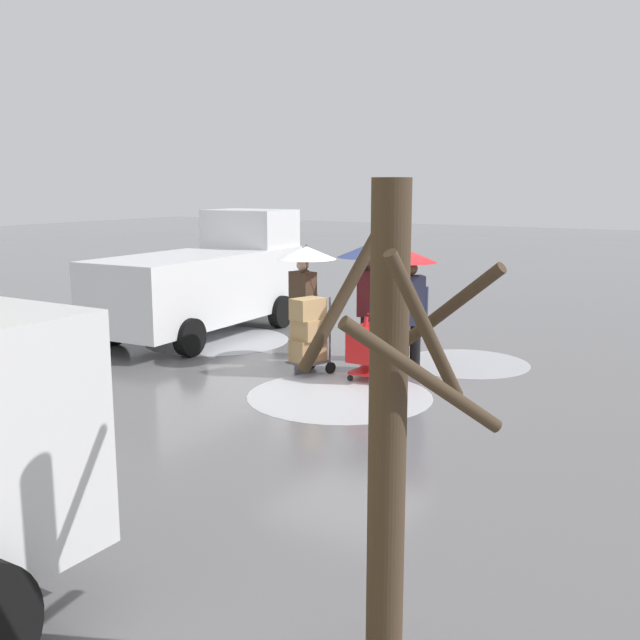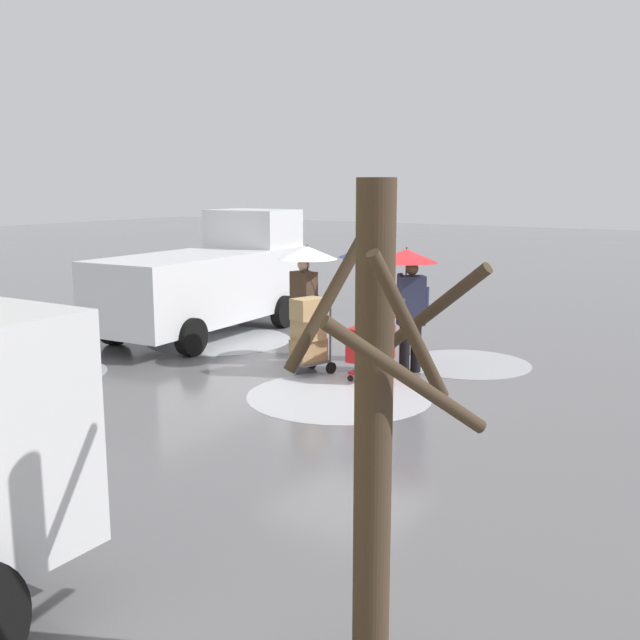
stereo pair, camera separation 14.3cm
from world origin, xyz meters
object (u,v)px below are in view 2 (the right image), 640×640
Objects in this scene: pedestrian_pink_side at (306,276)px; pedestrian_white_side at (408,280)px; bare_tree_near at (376,424)px; hand_dolly_boxes at (309,332)px; shopping_cart_vendor at (371,345)px; cargo_van_parked_right at (210,279)px; pedestrian_black_side at (368,274)px.

pedestrian_white_side is at bearing -165.69° from pedestrian_pink_side.
pedestrian_pink_side is 0.67× the size of bare_tree_near.
bare_tree_near is at bearing 126.18° from pedestrian_pink_side.
pedestrian_pink_side is at bearing -52.96° from hand_dolly_boxes.
shopping_cart_vendor is 1.08m from hand_dolly_boxes.
cargo_van_parked_right is at bearing -26.12° from hand_dolly_boxes.
shopping_cart_vendor is at bearing -61.54° from bare_tree_near.
pedestrian_white_side is (-1.00, 0.41, 0.00)m from pedestrian_black_side.
pedestrian_black_side is at bearing -61.14° from bare_tree_near.
bare_tree_near reaches higher than pedestrian_black_side.
pedestrian_pink_side is 1.15m from pedestrian_black_side.
bare_tree_near is at bearing 126.10° from hand_dolly_boxes.
shopping_cart_vendor is 1.68m from pedestrian_black_side.
pedestrian_black_side is (-0.34, -1.42, 0.86)m from hand_dolly_boxes.
hand_dolly_boxes is 7.88m from bare_tree_near.
pedestrian_pink_side is at bearing -53.82° from bare_tree_near.
bare_tree_near is (-3.57, 6.59, 1.14)m from shopping_cart_vendor.
shopping_cart_vendor is 0.79× the size of hand_dolly_boxes.
cargo_van_parked_right reaches higher than pedestrian_black_side.
shopping_cart_vendor is 0.49× the size of pedestrian_white_side.
hand_dolly_boxes is 1.89m from pedestrian_white_side.
bare_tree_near is (-4.61, 6.32, 0.99)m from hand_dolly_boxes.
shopping_cart_vendor is 0.49× the size of pedestrian_pink_side.
cargo_van_parked_right is 2.53× the size of pedestrian_black_side.
pedestrian_white_side is 8.02m from bare_tree_near.
pedestrian_pink_side and pedestrian_black_side have the same top height.
cargo_van_parked_right is 5.10m from pedestrian_white_side.
hand_dolly_boxes is 1.70m from pedestrian_black_side.
bare_tree_near reaches higher than pedestrian_white_side.
pedestrian_pink_side is at bearing 159.11° from cargo_van_parked_right.
cargo_van_parked_right is 2.53× the size of pedestrian_pink_side.
pedestrian_black_side is 0.67× the size of bare_tree_near.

